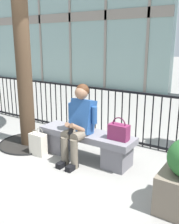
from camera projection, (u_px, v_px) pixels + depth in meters
The scene contains 6 objects.
ground_plane at pixel (86, 158), 4.16m from camera, with size 60.00×60.00×0.00m, color gray.
stone_bench at pixel (86, 142), 4.08m from camera, with size 1.60×0.44×0.45m.
seated_person_with_phone at pixel (79, 121), 3.90m from camera, with size 0.52×0.66×1.21m.
handbag_on_bench at pixel (119, 132), 3.69m from camera, with size 0.30×0.15×0.34m.
shopping_bag at pixel (38, 144), 4.23m from camera, with size 0.28×0.15×0.46m.
plaza_railing at pixel (115, 115), 4.79m from camera, with size 8.70×0.04×0.98m.
Camera 1 is at (2.16, -3.14, 1.82)m, focal length 41.10 mm.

